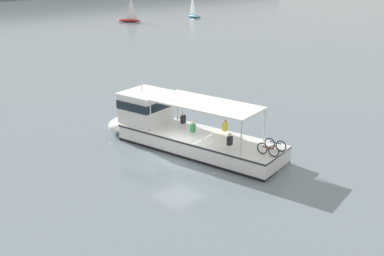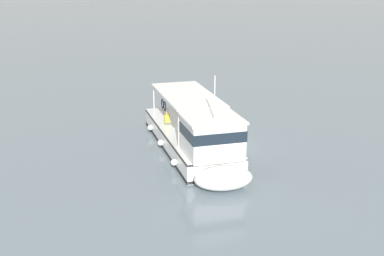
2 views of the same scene
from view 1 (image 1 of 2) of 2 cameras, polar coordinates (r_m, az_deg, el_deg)
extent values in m
plane|color=slate|center=(27.91, -1.75, -3.78)|extent=(400.00, 400.00, 0.00)
cube|color=white|center=(28.78, 0.97, -1.83)|extent=(4.99, 11.19, 1.10)
ellipsoid|color=white|center=(32.51, -8.01, 0.56)|extent=(3.28, 2.67, 1.01)
cube|color=black|center=(28.95, 0.96, -2.66)|extent=(5.03, 11.19, 0.16)
cube|color=#2D2D33|center=(28.61, 0.97, -0.96)|extent=(5.05, 11.20, 0.10)
cube|color=white|center=(30.87, -5.72, 2.54)|extent=(3.12, 3.02, 1.90)
cube|color=#19232D|center=(30.77, -5.74, 3.14)|extent=(3.19, 3.07, 0.56)
cube|color=white|center=(30.59, -5.79, 4.35)|extent=(3.31, 3.21, 0.12)
cube|color=white|center=(27.68, 1.76, 2.97)|extent=(4.04, 7.10, 0.10)
cylinder|color=silver|center=(28.87, -5.13, 1.44)|extent=(0.08, 0.08, 2.00)
cylinder|color=silver|center=(30.87, -1.82, 2.73)|extent=(0.08, 0.08, 2.00)
cylinder|color=silver|center=(25.31, 6.08, -1.30)|extent=(0.08, 0.08, 2.00)
cylinder|color=silver|center=(27.56, 8.93, 0.36)|extent=(0.08, 0.08, 2.00)
cylinder|color=silver|center=(30.49, -6.29, 6.54)|extent=(0.06, 0.06, 2.20)
sphere|color=white|center=(32.04, -2.18, 0.35)|extent=(0.36, 0.36, 0.36)
sphere|color=white|center=(30.23, 2.75, -0.87)|extent=(0.36, 0.36, 0.36)
sphere|color=white|center=(28.77, 7.91, -2.15)|extent=(0.36, 0.36, 0.36)
torus|color=black|center=(25.93, 8.66, -2.49)|extent=(0.17, 0.66, 0.66)
torus|color=black|center=(25.64, 10.05, -2.83)|extent=(0.17, 0.66, 0.66)
cylinder|color=maroon|center=(25.74, 9.37, -2.41)|extent=(0.18, 0.70, 0.06)
torus|color=black|center=(26.68, 9.57, -1.88)|extent=(0.17, 0.66, 0.66)
torus|color=black|center=(26.40, 10.92, -2.21)|extent=(0.17, 0.66, 0.66)
cylinder|color=#1E478C|center=(26.49, 10.26, -1.80)|extent=(0.18, 0.70, 0.06)
cube|color=black|center=(26.42, 4.68, -1.58)|extent=(0.35, 0.27, 0.52)
sphere|color=beige|center=(26.29, 4.70, -0.83)|extent=(0.20, 0.20, 0.20)
cube|color=yellow|center=(28.65, 4.14, 0.17)|extent=(0.35, 0.27, 0.52)
sphere|color=tan|center=(28.52, 4.16, 0.87)|extent=(0.20, 0.20, 0.20)
cube|color=#338C4C|center=(28.31, 0.09, -0.02)|extent=(0.35, 0.27, 0.52)
sphere|color=beige|center=(28.19, 0.09, 0.69)|extent=(0.20, 0.20, 0.20)
cube|color=black|center=(29.88, -1.10, 1.06)|extent=(0.35, 0.27, 0.52)
sphere|color=beige|center=(29.76, -1.11, 1.74)|extent=(0.20, 0.20, 0.20)
ellipsoid|color=teal|center=(100.38, 0.24, 13.65)|extent=(2.54, 5.00, 0.60)
cylinder|color=silver|center=(99.87, 0.33, 15.17)|extent=(0.08, 0.08, 4.80)
pyramid|color=white|center=(100.61, 0.06, 15.03)|extent=(0.48, 1.66, 4.08)
ellipsoid|color=maroon|center=(93.45, -7.75, 13.01)|extent=(3.60, 4.86, 0.60)
cylinder|color=silver|center=(93.29, -8.01, 14.65)|extent=(0.08, 0.08, 4.80)
pyramid|color=white|center=(93.01, -7.49, 14.47)|extent=(0.90, 1.50, 4.08)
camera|label=2|loc=(52.27, -20.51, 17.71)|focal=47.46mm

